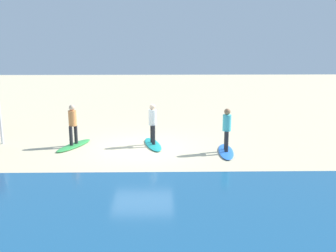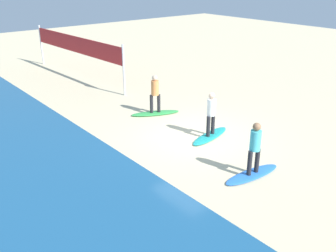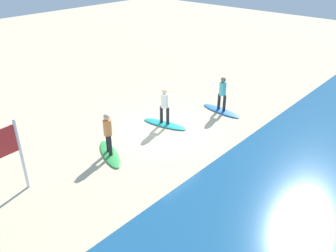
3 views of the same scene
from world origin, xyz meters
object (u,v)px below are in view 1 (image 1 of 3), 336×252
at_px(surfer_blue, 227,127).
at_px(surfboard_teal, 153,144).
at_px(surfer_green, 73,122).
at_px(surfboard_blue, 226,152).
at_px(surfboard_green, 74,145).
at_px(surfer_teal, 153,121).

xyz_separation_m(surfer_blue, surfboard_teal, (2.84, -1.07, -0.99)).
height_order(surfboard_teal, surfer_green, surfer_green).
height_order(surfboard_blue, surfboard_green, same).
bearing_deg(surfboard_teal, surfboard_green, -100.58).
distance_m(surfer_teal, surfer_green, 3.21).
height_order(surfer_blue, surfboard_green, surfer_blue).
bearing_deg(surfer_green, surfboard_teal, -178.14).
relative_size(surfboard_green, surfer_green, 1.28).
bearing_deg(surfboard_teal, surfer_teal, -102.43).
distance_m(surfer_blue, surfboard_green, 6.21).
xyz_separation_m(surfer_teal, surfer_green, (3.21, 0.10, 0.00)).
bearing_deg(surfboard_blue, surfboard_teal, -106.00).
height_order(surfboard_teal, surfboard_green, same).
bearing_deg(surfer_green, surfer_blue, 170.96).
xyz_separation_m(surfer_blue, surfboard_green, (6.05, -0.96, -0.99)).
bearing_deg(surfer_blue, surfboard_green, -9.04).
bearing_deg(surfer_green, surfer_teal, -178.14).
height_order(surfer_teal, surfboard_green, surfer_teal).
relative_size(surfboard_blue, surfboard_teal, 1.00).
bearing_deg(surfboard_blue, surfer_teal, -106.00).
bearing_deg(surfboard_blue, surfer_blue, -111.97).
distance_m(surfboard_blue, surfer_teal, 3.19).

